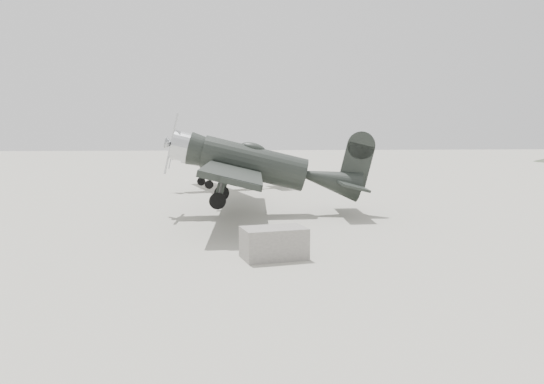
# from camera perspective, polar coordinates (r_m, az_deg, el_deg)

# --- Properties ---
(ground) EXTENTS (160.00, 160.00, 0.00)m
(ground) POSITION_cam_1_polar(r_m,az_deg,el_deg) (19.43, -5.09, -4.45)
(ground) COLOR #9A9788
(ground) RESTS_ON ground
(lowwing_monoplane) EXTENTS (9.03, 12.60, 4.07)m
(lowwing_monoplane) POSITION_cam_1_polar(r_m,az_deg,el_deg) (23.40, -0.93, 2.78)
(lowwing_monoplane) COLOR black
(lowwing_monoplane) RESTS_ON ground
(highwing_monoplane) EXTENTS (7.60, 10.60, 3.01)m
(highwing_monoplane) POSITION_cam_1_polar(r_m,az_deg,el_deg) (33.43, -4.96, 3.46)
(highwing_monoplane) COLOR gray
(highwing_monoplane) RESTS_ON ground
(equipment_block) EXTENTS (2.03, 1.51, 0.91)m
(equipment_block) POSITION_cam_1_polar(r_m,az_deg,el_deg) (15.56, 0.20, -5.50)
(equipment_block) COLOR slate
(equipment_block) RESTS_ON ground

